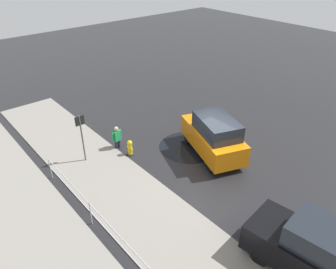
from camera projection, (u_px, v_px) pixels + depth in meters
The scene contains 9 objects.
ground_plane at pixel (210, 165), 15.29m from camera, with size 60.00×60.00×0.00m, color black.
kerb_strip at pixel (136, 205), 12.95m from camera, with size 24.00×3.20×0.04m, color gray.
moving_hatchback at pixel (214, 136), 15.55m from camera, with size 4.25×2.95×2.06m.
parked_sedan at pixel (322, 254), 9.72m from camera, with size 4.48×2.27×1.98m.
fire_hydrant at pixel (130, 148), 15.82m from camera, with size 0.42×0.31×0.80m.
pedestrian at pixel (117, 136), 16.20m from camera, with size 0.29×0.56×1.22m.
metal_railing at pixel (117, 238), 10.57m from camera, with size 10.69×0.04×1.05m.
sign_post at pixel (81, 132), 14.79m from camera, with size 0.07×0.44×2.40m.
puddle_patch at pixel (189, 147), 16.64m from camera, with size 3.01×3.01×0.01m, color black.
Camera 1 is at (-8.22, 9.52, 9.02)m, focal length 35.00 mm.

